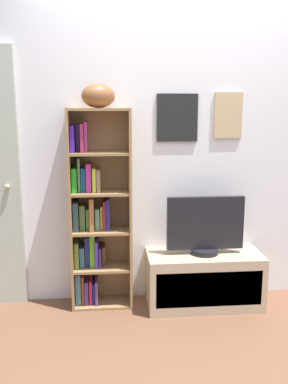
{
  "coord_description": "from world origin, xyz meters",
  "views": [
    {
      "loc": [
        -0.62,
        -2.26,
        1.6
      ],
      "look_at": [
        -0.34,
        0.85,
        0.95
      ],
      "focal_mm": 39.66,
      "sensor_mm": 36.0,
      "label": 1
    }
  ],
  "objects_px": {
    "bookshelf": "(95,215)",
    "tv_stand": "(204,279)",
    "football": "(98,96)",
    "television": "(205,226)"
  },
  "relations": [
    {
      "from": "television",
      "to": "bookshelf",
      "type": "bearing_deg",
      "value": 172.93
    },
    {
      "from": "football",
      "to": "television",
      "type": "distance_m",
      "value": 1.3
    },
    {
      "from": "bookshelf",
      "to": "tv_stand",
      "type": "distance_m",
      "value": 1.02
    },
    {
      "from": "football",
      "to": "television",
      "type": "bearing_deg",
      "value": -5.6
    },
    {
      "from": "bookshelf",
      "to": "tv_stand",
      "type": "relative_size",
      "value": 1.73
    },
    {
      "from": "bookshelf",
      "to": "football",
      "type": "height_order",
      "value": "football"
    },
    {
      "from": "tv_stand",
      "to": "bookshelf",
      "type": "bearing_deg",
      "value": 172.85
    },
    {
      "from": "tv_stand",
      "to": "football",
      "type": "bearing_deg",
      "value": 174.32
    },
    {
      "from": "football",
      "to": "tv_stand",
      "type": "xyz_separation_m",
      "value": [
        0.82,
        -0.08,
        -1.44
      ]
    },
    {
      "from": "bookshelf",
      "to": "television",
      "type": "height_order",
      "value": "bookshelf"
    }
  ]
}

